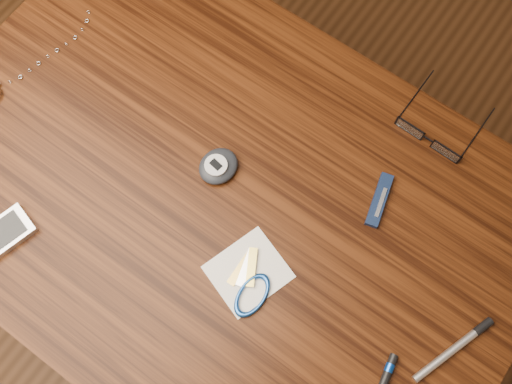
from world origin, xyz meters
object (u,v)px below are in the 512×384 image
Objects in this scene: eyeglasses at (430,137)px; pedometer at (218,166)px; pocket_knife at (379,200)px; desk at (222,213)px; pda_phone at (0,236)px; silver_pen at (459,345)px; notepad_keys at (250,284)px.

pedometer is at bearing -136.11° from eyeglasses.
pedometer is 0.26m from pocket_knife.
pda_phone is at bearing -133.09° from desk.
pda_phone is (-0.46, -0.53, -0.00)m from eyeglasses.
pocket_knife is at bearing 41.20° from pda_phone.
eyeglasses is 0.33m from silver_pen.
desk is at bearing -177.26° from silver_pen.
pda_phone is 0.71m from silver_pen.
silver_pen is (0.66, 0.27, -0.00)m from pda_phone.
pedometer reaches higher than desk.
eyeglasses reaches higher than notepad_keys.
pedometer is 0.53× the size of silver_pen.
desk is at bearing -146.44° from pocket_knife.
pedometer reaches higher than notepad_keys.
notepad_keys is (-0.10, -0.36, -0.01)m from eyeglasses.
notepad_keys is at bearing -39.09° from pedometer.
pda_phone is at bearing -138.80° from pocket_knife.
pedometer is 0.19m from notepad_keys.
desk is 0.28m from pocket_knife.
pedometer is at bearing 177.80° from silver_pen.
pocket_knife is (0.21, 0.14, 0.11)m from desk.
desk is at bearing 145.66° from notepad_keys.
notepad_keys is (0.15, -0.12, -0.01)m from pedometer.
pocket_knife is at bearing -94.30° from eyeglasses.
desk is 0.18m from notepad_keys.
notepad_keys is 0.95× the size of silver_pen.
notepad_keys is (0.12, -0.08, 0.11)m from desk.
pda_phone is at bearing -125.73° from pedometer.
silver_pen is (0.20, -0.26, -0.01)m from eyeglasses.
notepad_keys is 0.24m from pocket_knife.
eyeglasses reaches higher than pda_phone.
eyeglasses is 1.70× the size of pedometer.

